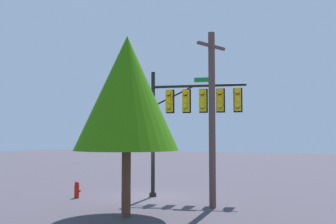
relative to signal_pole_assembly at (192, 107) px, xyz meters
name	(u,v)px	position (x,y,z in m)	size (l,w,h in m)	color
ground_plane	(153,197)	(-1.98, -0.43, -4.53)	(120.00, 120.00, 0.00)	#443E49
signal_pole_assembly	(192,107)	(0.00, 0.00, 0.00)	(4.82, 1.70, 6.40)	black
utility_pole	(212,116)	(1.80, -2.12, -0.59)	(0.74, 1.73, 7.62)	brown
fire_hydrant	(77,190)	(-5.19, -2.47, -4.12)	(0.33, 0.24, 0.83)	red
tree_near	(127,93)	(-0.58, -5.29, 0.20)	(4.02, 4.02, 6.98)	brown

